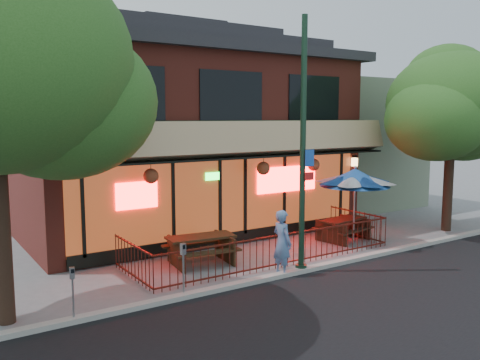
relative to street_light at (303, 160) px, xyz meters
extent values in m
plane|color=gray|center=(0.00, 0.40, -3.15)|extent=(80.00, 80.00, 0.00)
cube|color=#999993|center=(0.00, -0.10, -3.09)|extent=(80.00, 0.25, 0.12)
cube|color=maroon|center=(0.00, 7.60, 0.10)|extent=(12.00, 8.00, 6.50)
cube|color=#59230F|center=(0.00, 3.58, -1.50)|extent=(11.00, 0.06, 2.60)
cube|color=#FF0C0C|center=(2.30, 3.50, -1.05)|extent=(2.60, 0.04, 0.90)
cube|color=#FF0C0C|center=(-3.40, 3.50, -1.15)|extent=(1.30, 0.04, 0.80)
cube|color=tan|center=(0.00, 3.10, 0.40)|extent=(12.20, 1.33, 1.26)
cube|color=black|center=(-3.60, 3.58, 1.85)|extent=(2.40, 0.06, 1.60)
cube|color=black|center=(0.00, 3.58, 1.85)|extent=(2.40, 0.06, 1.60)
cube|color=black|center=(3.60, 3.58, 1.85)|extent=(2.40, 0.06, 1.60)
cube|color=black|center=(0.00, 3.55, -2.90)|extent=(11.00, 0.12, 0.40)
cube|color=#FFC672|center=(5.60, 3.42, -0.60)|extent=(0.18, 0.18, 0.32)
cube|color=slate|center=(9.00, 8.10, -0.15)|extent=(6.00, 7.00, 6.00)
cube|color=#47160F|center=(0.00, 0.60, -2.20)|extent=(8.40, 0.04, 0.04)
cube|color=#47160F|center=(0.00, 0.60, -3.03)|extent=(8.40, 0.04, 0.04)
cube|color=#47160F|center=(-4.20, 1.90, -2.20)|extent=(0.04, 2.60, 0.04)
cube|color=#47160F|center=(4.20, 1.90, -2.20)|extent=(0.04, 2.60, 0.04)
cylinder|color=#47160F|center=(0.00, 0.60, -2.65)|extent=(0.02, 0.02, 1.00)
cylinder|color=black|center=(0.00, 0.00, 0.35)|extent=(0.16, 0.16, 7.00)
cylinder|color=black|center=(0.00, 0.00, -3.05)|extent=(0.32, 0.32, 0.20)
cube|color=#194CB2|center=(0.12, -0.15, 0.05)|extent=(0.30, 0.02, 0.45)
cube|color=red|center=(0.12, -0.15, -0.45)|extent=(0.30, 0.02, 0.22)
cylinder|color=#2F2117|center=(-7.50, 0.70, -0.59)|extent=(0.36, 0.36, 5.12)
cylinder|color=#2F2117|center=(8.00, 0.90, -0.91)|extent=(0.36, 0.36, 4.48)
ellipsoid|color=#25511B|center=(8.00, 0.90, 1.61)|extent=(4.80, 4.80, 3.94)
ellipsoid|color=#25511B|center=(8.20, 1.30, 2.59)|extent=(3.12, 3.12, 2.56)
cube|color=#352513|center=(-2.75, 2.30, -2.74)|extent=(0.26, 1.42, 0.81)
cube|color=#352513|center=(-1.22, 2.09, -2.74)|extent=(0.26, 1.42, 0.81)
cube|color=#352513|center=(-1.98, 2.20, -2.34)|extent=(2.07, 1.09, 0.07)
cube|color=#352513|center=(-2.07, 1.60, -2.67)|extent=(2.00, 0.57, 0.05)
cube|color=#352513|center=(-1.90, 2.80, -2.67)|extent=(2.00, 0.57, 0.05)
cube|color=#321C11|center=(2.90, 1.86, -2.78)|extent=(0.25, 1.30, 0.74)
cube|color=#321C11|center=(4.29, 2.07, -2.78)|extent=(0.25, 1.30, 0.74)
cube|color=#321C11|center=(3.60, 1.96, -2.41)|extent=(1.90, 1.01, 0.06)
cube|color=#321C11|center=(3.68, 1.42, -2.71)|extent=(1.83, 0.55, 0.05)
cube|color=#321C11|center=(3.52, 2.51, -2.71)|extent=(1.83, 0.55, 0.05)
cylinder|color=gray|center=(3.56, 1.44, -1.93)|extent=(0.06, 0.06, 2.45)
cone|color=#1B4994|center=(3.56, 1.44, -0.87)|extent=(2.34, 2.34, 0.61)
sphere|color=gray|center=(3.56, 1.44, -0.54)|extent=(0.11, 0.11, 0.11)
imported|color=#5273A5|center=(-0.65, 0.05, -2.24)|extent=(0.46, 0.68, 1.81)
cylinder|color=gray|center=(-3.69, 0.00, -2.61)|extent=(0.05, 0.05, 1.07)
cube|color=gray|center=(-3.69, 0.00, -1.96)|extent=(0.13, 0.12, 0.27)
cube|color=black|center=(-3.69, -0.05, -1.91)|extent=(0.08, 0.02, 0.10)
cylinder|color=gray|center=(-6.32, -0.08, -2.66)|extent=(0.04, 0.04, 0.97)
cube|color=gray|center=(-6.32, -0.08, -2.07)|extent=(0.12, 0.11, 0.25)
cube|color=black|center=(-6.32, -0.12, -2.02)|extent=(0.07, 0.02, 0.09)
camera|label=1|loc=(-9.08, -10.55, 1.17)|focal=38.00mm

